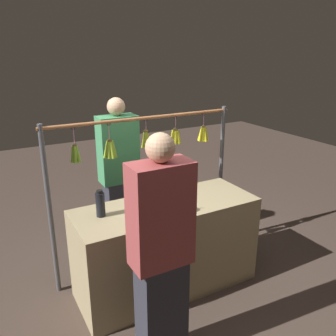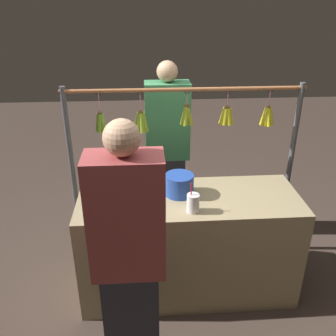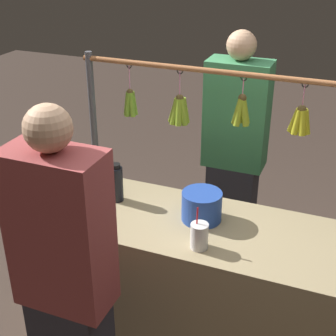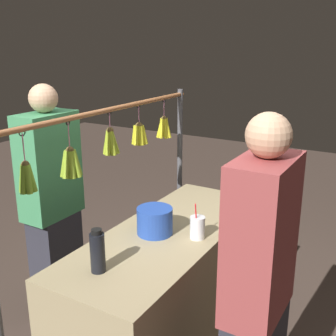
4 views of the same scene
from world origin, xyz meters
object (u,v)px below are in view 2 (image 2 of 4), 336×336
at_px(blue_bucket, 179,185).
at_px(drink_cup, 193,203).
at_px(customer_person, 129,265).
at_px(water_bottle, 110,183).
at_px(vendor_person, 167,153).

relative_size(blue_bucket, drink_cup, 0.97).
bearing_deg(customer_person, water_bottle, -78.81).
bearing_deg(water_bottle, blue_bucket, 178.53).
xyz_separation_m(water_bottle, customer_person, (-0.16, 0.79, -0.12)).
bearing_deg(customer_person, drink_cup, -129.92).
bearing_deg(water_bottle, vendor_person, -120.92).
xyz_separation_m(drink_cup, customer_person, (0.44, 0.52, -0.08)).
bearing_deg(vendor_person, water_bottle, 59.08).
bearing_deg(drink_cup, blue_bucket, -74.56).
relative_size(water_bottle, vendor_person, 0.13).
distance_m(water_bottle, blue_bucket, 0.52).
bearing_deg(blue_bucket, water_bottle, -1.47).
height_order(blue_bucket, customer_person, customer_person).
height_order(water_bottle, customer_person, customer_person).
bearing_deg(blue_bucket, vendor_person, -87.51).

